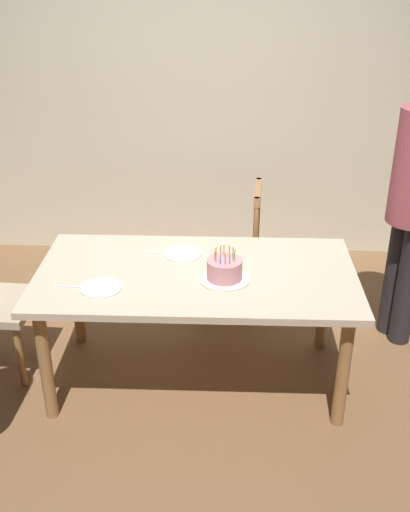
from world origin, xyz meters
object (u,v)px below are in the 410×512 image
Objects in this scene: dining_table at (196,285)px; chair_spindle_back at (231,254)px; plate_near_celebrant at (101,288)px; plate_far_side at (183,254)px; birthday_cake at (224,271)px.

dining_table is 0.83m from chair_spindle_back.
plate_far_side is (0.40, 0.42, 0.00)m from plate_near_celebrant.
dining_table is at bearing 151.86° from birthday_cake.
birthday_cake is 0.66m from plate_near_celebrant.
chair_spindle_back is (0.20, 0.78, -0.19)m from dining_table.
birthday_cake is 0.39m from plate_far_side.
dining_table is 8.12× the size of plate_far_side.
plate_near_celebrant is 0.58m from plate_far_side.
birthday_cake is 0.29× the size of chair_spindle_back.
chair_spindle_back is at bearing 55.23° from plate_near_celebrant.
chair_spindle_back reaches higher than plate_far_side.
dining_table is 8.12× the size of plate_near_celebrant.
birthday_cake reaches higher than dining_table.
plate_far_side is 0.23× the size of chair_spindle_back.
dining_table is at bearing -104.24° from chair_spindle_back.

